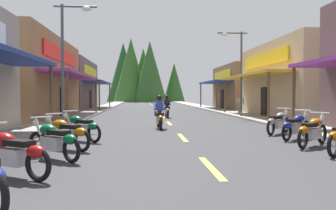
{
  "coord_description": "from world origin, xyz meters",
  "views": [
    {
      "loc": [
        -1.49,
        0.9,
        1.6
      ],
      "look_at": [
        0.26,
        24.13,
        0.88
      ],
      "focal_mm": 37.14,
      "sensor_mm": 36.0,
      "label": 1
    }
  ],
  "objects": [
    {
      "name": "motorcycle_parked_right_4",
      "position": [
        3.97,
        12.8,
        0.49
      ],
      "size": [
        1.69,
        1.47,
        1.04
      ],
      "rotation": [
        0.0,
        0.0,
        0.71
      ],
      "color": "black",
      "rests_on": "ground"
    },
    {
      "name": "centerline_dashes",
      "position": [
        0.0,
        34.2,
        0.01
      ],
      "size": [
        0.16,
        67.75,
        0.01
      ],
      "color": "#E0C64C",
      "rests_on": "ground"
    },
    {
      "name": "storefront_left_far",
      "position": [
        -11.36,
        39.03,
        2.62
      ],
      "size": [
        10.48,
        12.18,
        5.23
      ],
      "color": "brown",
      "rests_on": "ground"
    },
    {
      "name": "motorcycle_parked_left_1",
      "position": [
        -3.99,
        7.73,
        0.49
      ],
      "size": [
        1.86,
        1.23,
        1.04
      ],
      "rotation": [
        0.0,
        0.0,
        2.58
      ],
      "color": "black",
      "rests_on": "ground"
    },
    {
      "name": "storefront_right_middle",
      "position": [
        11.16,
        24.6,
        2.59
      ],
      "size": [
        10.07,
        11.67,
        5.16
      ],
      "color": "tan",
      "rests_on": "ground"
    },
    {
      "name": "streetlamp_left",
      "position": [
        -5.03,
        18.2,
        3.91
      ],
      "size": [
        2.08,
        0.3,
        5.97
      ],
      "color": "#474C51",
      "rests_on": "ground"
    },
    {
      "name": "rider_cruising_trailing",
      "position": [
        0.22,
        24.68,
        0.66
      ],
      "size": [
        0.6,
        2.14,
        1.57
      ],
      "rotation": [
        0.0,
        0.0,
        1.59
      ],
      "color": "black",
      "rests_on": "ground"
    },
    {
      "name": "sidewalk_right",
      "position": [
        6.0,
        30.73,
        0.06
      ],
      "size": [
        2.12,
        91.47,
        0.12
      ],
      "primitive_type": "cube",
      "color": "#9E9991",
      "rests_on": "ground"
    },
    {
      "name": "motorcycle_parked_left_2",
      "position": [
        -3.65,
        9.55,
        0.49
      ],
      "size": [
        1.63,
        1.54,
        1.04
      ],
      "rotation": [
        0.0,
        0.0,
        2.39
      ],
      "color": "black",
      "rests_on": "ground"
    },
    {
      "name": "motorcycle_parked_left_4",
      "position": [
        -3.59,
        12.9,
        0.49
      ],
      "size": [
        1.66,
        1.51,
        1.04
      ],
      "rotation": [
        0.0,
        0.0,
        2.41
      ],
      "color": "black",
      "rests_on": "ground"
    },
    {
      "name": "motorcycle_parked_left_3",
      "position": [
        -3.7,
        11.1,
        0.49
      ],
      "size": [
        1.71,
        1.44,
        1.04
      ],
      "rotation": [
        0.0,
        0.0,
        2.45
      ],
      "color": "black",
      "rests_on": "ground"
    },
    {
      "name": "storefront_left_middle",
      "position": [
        -10.83,
        25.54,
        2.76
      ],
      "size": [
        9.41,
        13.3,
        5.51
      ],
      "color": "olive",
      "rests_on": "ground"
    },
    {
      "name": "pedestrian_by_shop",
      "position": [
        6.26,
        27.84,
        0.88
      ],
      "size": [
        0.54,
        0.37,
        1.53
      ],
      "rotation": [
        0.0,
        0.0,
        1.2
      ],
      "color": "#B2A599",
      "rests_on": "ground"
    },
    {
      "name": "treeline_backdrop",
      "position": [
        -2.2,
        76.99,
        6.33
      ],
      "size": [
        17.33,
        13.29,
        13.62
      ],
      "color": "#204E23",
      "rests_on": "ground"
    },
    {
      "name": "sidewalk_left",
      "position": [
        -6.0,
        30.73,
        0.06
      ],
      "size": [
        2.12,
        91.47,
        0.12
      ],
      "primitive_type": "cube",
      "color": "gray",
      "rests_on": "ground"
    },
    {
      "name": "rider_cruising_lead",
      "position": [
        -0.68,
        17.0,
        0.66
      ],
      "size": [
        0.6,
        2.14,
        1.57
      ],
      "rotation": [
        0.0,
        0.0,
        1.6
      ],
      "color": "black",
      "rests_on": "ground"
    },
    {
      "name": "motorcycle_parked_right_3",
      "position": [
        3.72,
        11.13,
        0.49
      ],
      "size": [
        1.66,
        1.5,
        1.04
      ],
      "rotation": [
        0.0,
        0.0,
        0.73
      ],
      "color": "black",
      "rests_on": "ground"
    },
    {
      "name": "motorcycle_parked_right_5",
      "position": [
        4.0,
        14.49,
        0.49
      ],
      "size": [
        1.59,
        1.58,
        1.04
      ],
      "rotation": [
        0.0,
        0.0,
        0.78
      ],
      "color": "black",
      "rests_on": "ground"
    },
    {
      "name": "storefront_right_far",
      "position": [
        10.11,
        37.23,
        2.33
      ],
      "size": [
        7.99,
        10.1,
        4.65
      ],
      "color": "brown",
      "rests_on": "ground"
    },
    {
      "name": "ground",
      "position": [
        0.0,
        30.73,
        -0.05
      ],
      "size": [
        9.89,
        91.47,
        0.1
      ],
      "primitive_type": "cube",
      "color": "#38383A"
    },
    {
      "name": "streetlamp_right",
      "position": [
        5.02,
        24.41,
        3.87
      ],
      "size": [
        2.08,
        0.3,
        5.9
      ],
      "color": "#474C51",
      "rests_on": "ground"
    }
  ]
}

